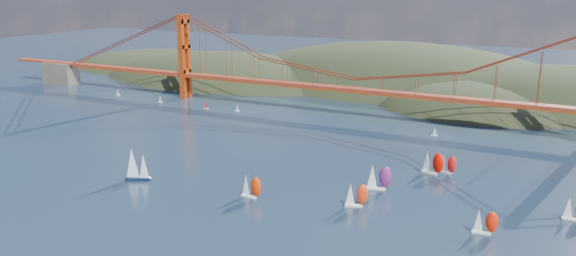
{
  "coord_description": "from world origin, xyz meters",
  "views": [
    {
      "loc": [
        109.86,
        -116.74,
        75.32
      ],
      "look_at": [
        3.26,
        90.0,
        14.59
      ],
      "focal_mm": 35.0,
      "sensor_mm": 36.0,
      "label": 1
    }
  ],
  "objects_px": {
    "racer_4": "(575,209)",
    "racer_5": "(447,164)",
    "racer_2": "(485,222)",
    "racer_1": "(356,195)",
    "sloop_navy": "(136,165)",
    "racer_0": "(251,186)",
    "racer_3": "(432,162)",
    "racer_rwb": "(378,177)"
  },
  "relations": [
    {
      "from": "racer_0",
      "to": "racer_3",
      "type": "xyz_separation_m",
      "value": [
        51.77,
        55.78,
        0.56
      ]
    },
    {
      "from": "racer_2",
      "to": "racer_5",
      "type": "height_order",
      "value": "racer_5"
    },
    {
      "from": "racer_2",
      "to": "racer_3",
      "type": "xyz_separation_m",
      "value": [
        -27.57,
        48.7,
        0.88
      ]
    },
    {
      "from": "racer_1",
      "to": "racer_2",
      "type": "xyz_separation_m",
      "value": [
        42.83,
        -2.45,
        -0.29
      ]
    },
    {
      "from": "racer_0",
      "to": "racer_3",
      "type": "relative_size",
      "value": 0.89
    },
    {
      "from": "racer_2",
      "to": "racer_4",
      "type": "bearing_deg",
      "value": 34.97
    },
    {
      "from": "racer_2",
      "to": "racer_5",
      "type": "xyz_separation_m",
      "value": [
        -22.3,
        52.04,
        0.11
      ]
    },
    {
      "from": "racer_rwb",
      "to": "racer_5",
      "type": "bearing_deg",
      "value": 43.49
    },
    {
      "from": "racer_1",
      "to": "racer_2",
      "type": "height_order",
      "value": "racer_1"
    },
    {
      "from": "sloop_navy",
      "to": "racer_rwb",
      "type": "height_order",
      "value": "sloop_navy"
    },
    {
      "from": "racer_2",
      "to": "racer_rwb",
      "type": "distance_m",
      "value": 46.53
    },
    {
      "from": "sloop_navy",
      "to": "racer_rwb",
      "type": "distance_m",
      "value": 93.59
    },
    {
      "from": "sloop_navy",
      "to": "racer_2",
      "type": "xyz_separation_m",
      "value": [
        128.58,
        11.85,
        -2.28
      ]
    },
    {
      "from": "racer_3",
      "to": "racer_4",
      "type": "bearing_deg",
      "value": -13.03
    },
    {
      "from": "racer_0",
      "to": "racer_1",
      "type": "bearing_deg",
      "value": 17.14
    },
    {
      "from": "racer_0",
      "to": "racer_2",
      "type": "height_order",
      "value": "racer_0"
    },
    {
      "from": "racer_1",
      "to": "sloop_navy",
      "type": "bearing_deg",
      "value": 166.07
    },
    {
      "from": "racer_3",
      "to": "racer_5",
      "type": "xyz_separation_m",
      "value": [
        5.27,
        3.34,
        -0.77
      ]
    },
    {
      "from": "racer_1",
      "to": "racer_rwb",
      "type": "distance_m",
      "value": 19.25
    },
    {
      "from": "racer_4",
      "to": "racer_5",
      "type": "relative_size",
      "value": 0.97
    },
    {
      "from": "racer_3",
      "to": "racer_4",
      "type": "relative_size",
      "value": 1.22
    },
    {
      "from": "racer_0",
      "to": "racer_1",
      "type": "xyz_separation_m",
      "value": [
        36.51,
        9.53,
        -0.03
      ]
    },
    {
      "from": "racer_1",
      "to": "racer_3",
      "type": "xyz_separation_m",
      "value": [
        15.26,
        46.25,
        0.59
      ]
    },
    {
      "from": "sloop_navy",
      "to": "racer_1",
      "type": "xyz_separation_m",
      "value": [
        85.75,
        14.3,
        -1.98
      ]
    },
    {
      "from": "racer_1",
      "to": "racer_rwb",
      "type": "bearing_deg",
      "value": 61.71
    },
    {
      "from": "racer_1",
      "to": "racer_5",
      "type": "bearing_deg",
      "value": 44.11
    },
    {
      "from": "racer_0",
      "to": "racer_3",
      "type": "bearing_deg",
      "value": 49.65
    },
    {
      "from": "racer_3",
      "to": "racer_1",
      "type": "bearing_deg",
      "value": -95.92
    },
    {
      "from": "racer_3",
      "to": "racer_rwb",
      "type": "xyz_separation_m",
      "value": [
        -13.62,
        -27.08,
        0.08
      ]
    },
    {
      "from": "sloop_navy",
      "to": "racer_1",
      "type": "distance_m",
      "value": 86.95
    },
    {
      "from": "racer_2",
      "to": "racer_rwb",
      "type": "xyz_separation_m",
      "value": [
        -41.19,
        21.62,
        0.96
      ]
    },
    {
      "from": "sloop_navy",
      "to": "racer_0",
      "type": "distance_m",
      "value": 49.51
    },
    {
      "from": "racer_4",
      "to": "racer_1",
      "type": "bearing_deg",
      "value": -169.03
    },
    {
      "from": "racer_0",
      "to": "racer_4",
      "type": "height_order",
      "value": "racer_0"
    },
    {
      "from": "racer_1",
      "to": "racer_5",
      "type": "distance_m",
      "value": 53.67
    },
    {
      "from": "racer_2",
      "to": "racer_3",
      "type": "relative_size",
      "value": 0.82
    },
    {
      "from": "racer_4",
      "to": "sloop_navy",
      "type": "bearing_deg",
      "value": -173.64
    },
    {
      "from": "racer_0",
      "to": "racer_4",
      "type": "distance_m",
      "value": 108.31
    },
    {
      "from": "racer_4",
      "to": "racer_5",
      "type": "xyz_separation_m",
      "value": [
        -46.69,
        27.98,
        0.12
      ]
    },
    {
      "from": "racer_0",
      "to": "sloop_navy",
      "type": "bearing_deg",
      "value": -171.96
    },
    {
      "from": "racer_5",
      "to": "racer_0",
      "type": "bearing_deg",
      "value": -113.61
    },
    {
      "from": "racer_3",
      "to": "racer_4",
      "type": "xyz_separation_m",
      "value": [
        51.96,
        -24.64,
        -0.89
      ]
    }
  ]
}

